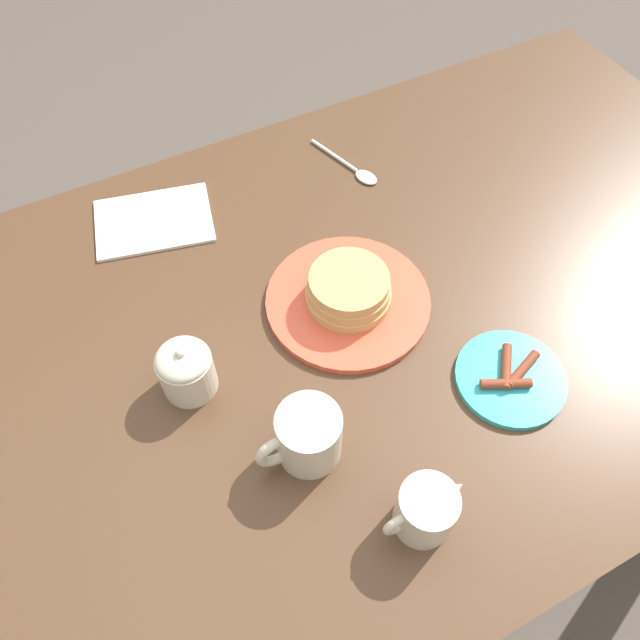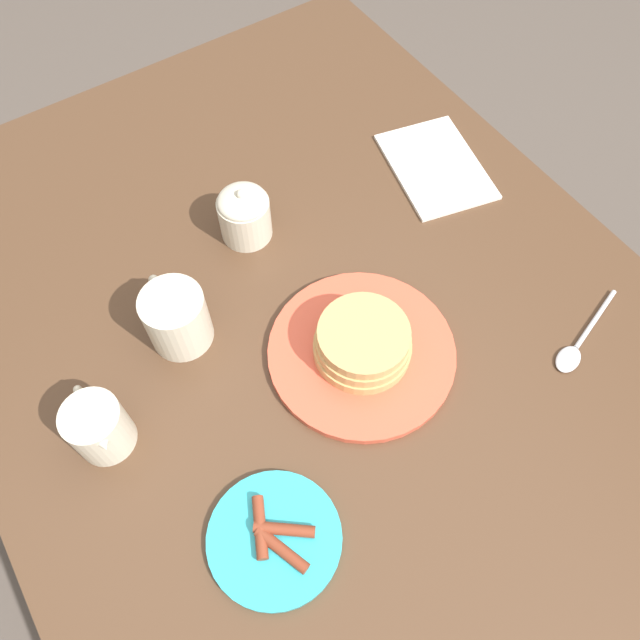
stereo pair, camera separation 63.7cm
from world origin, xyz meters
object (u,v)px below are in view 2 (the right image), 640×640
Objects in this scene: side_plate_bacon at (275,538)px; napkin at (436,166)px; spoon at (577,345)px; coffee_mug at (176,317)px; pancake_plate at (362,347)px; sugar_bowl at (247,213)px; creamer_pitcher at (98,427)px.

napkin is at bearing -56.01° from side_plate_bacon.
spoon is (-0.37, 0.05, 0.00)m from napkin.
coffee_mug is 0.73× the size of spoon.
side_plate_bacon is (-0.14, 0.23, -0.02)m from pancake_plate.
sugar_bowl is (0.41, -0.21, 0.04)m from side_plate_bacon.
pancake_plate is 0.35m from creamer_pitcher.
side_plate_bacon is at bearing 153.38° from sugar_bowl.
side_plate_bacon is 0.48m from spoon.
napkin is 1.38× the size of spoon.
pancake_plate reaches higher than spoon.
coffee_mug is at bearing -59.97° from creamer_pitcher.
creamer_pitcher reaches higher than napkin.
side_plate_bacon is at bearing 122.21° from pancake_plate.
spoon is (-0.43, -0.28, -0.04)m from sugar_bowl.
sugar_bowl is (0.19, -0.32, 0.00)m from creamer_pitcher.
sugar_bowl reaches higher than napkin.
pancake_plate is 0.27m from sugar_bowl.
spoon is at bearing -146.98° from sugar_bowl.
sugar_bowl is 0.33m from napkin.
coffee_mug reaches higher than spoon.
napkin is (0.22, -0.30, -0.02)m from pancake_plate.
pancake_plate is 0.37m from napkin.
coffee_mug is 0.20m from sugar_bowl.
pancake_plate is 0.30m from spoon.
sugar_bowl is 0.42× the size of napkin.
sugar_bowl is (0.10, -0.17, -0.00)m from coffee_mug.
spoon is (-0.24, -0.60, -0.04)m from creamer_pitcher.
creamer_pitcher is 0.37m from sugar_bowl.
spoon is (-0.16, -0.26, -0.02)m from pancake_plate.
coffee_mug is 0.53× the size of napkin.
creamer_pitcher reaches higher than spoon.
sugar_bowl is 0.51m from spoon.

